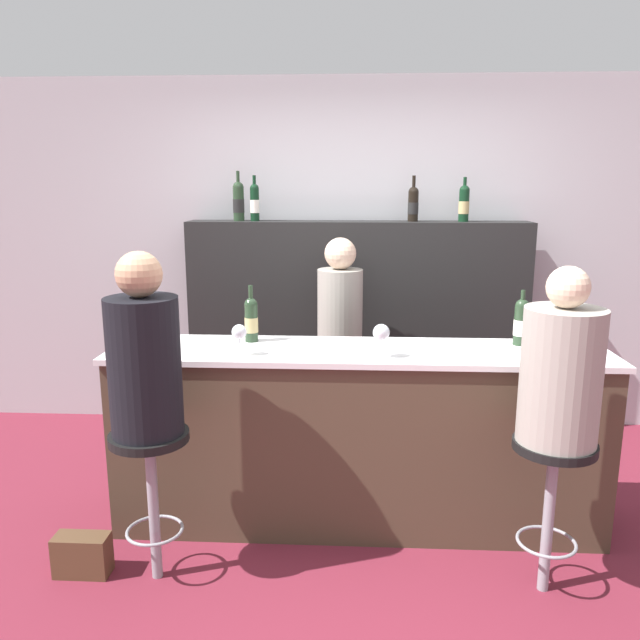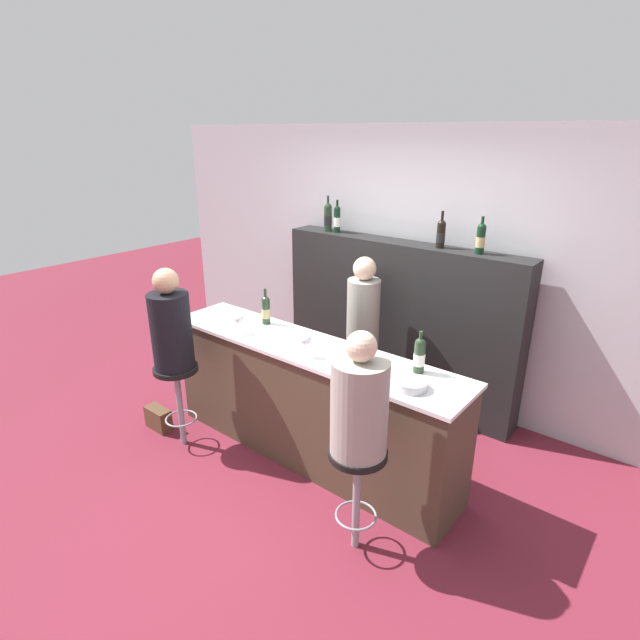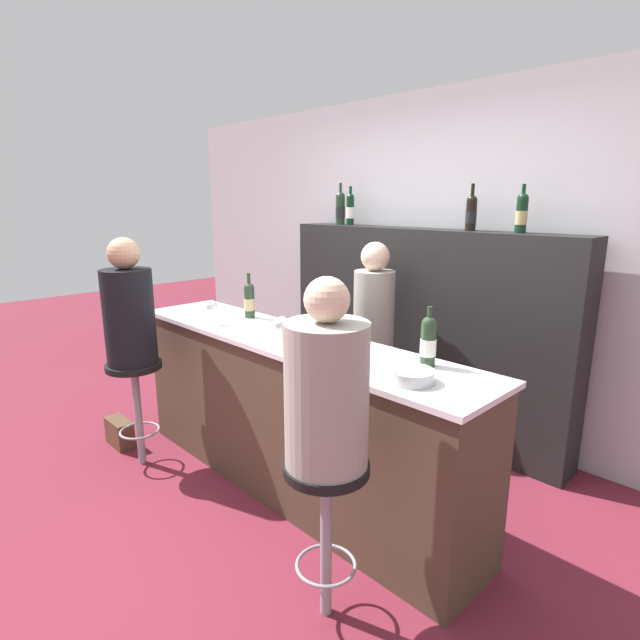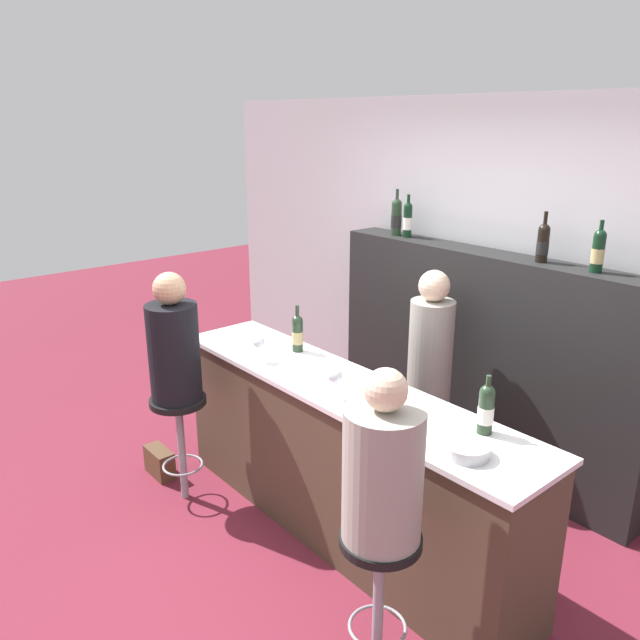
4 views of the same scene
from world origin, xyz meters
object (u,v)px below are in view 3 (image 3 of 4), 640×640
wine_bottle_counter_1 (428,341)px  bar_stool_left (136,386)px  wine_bottle_backbar_3 (522,213)px  bar_stool_right (326,499)px  bartender (373,349)px  wine_bottle_backbar_0 (340,208)px  wine_bottle_backbar_1 (350,209)px  metal_bowl (412,376)px  wine_bottle_counter_0 (249,300)px  guest_seated_left (129,310)px  guest_seated_right (327,388)px  wine_glass_1 (282,324)px  handbag (120,432)px  wine_glass_0 (212,307)px  wine_bottle_backbar_2 (471,212)px

wine_bottle_counter_1 → bar_stool_left: (-1.82, -0.69, -0.55)m
wine_bottle_backbar_3 → bar_stool_right: size_ratio=0.42×
bartender → wine_bottle_backbar_0: bearing=150.9°
wine_bottle_backbar_1 → wine_bottle_counter_1: bearing=-36.5°
wine_bottle_backbar_0 → wine_bottle_backbar_1: wine_bottle_backbar_0 is taller
metal_bowl → wine_bottle_backbar_3: bearing=98.2°
wine_bottle_counter_0 → bartender: (0.47, 0.78, -0.42)m
guest_seated_left → guest_seated_right: size_ratio=1.07×
wine_bottle_backbar_1 → wine_bottle_backbar_3: size_ratio=1.04×
wine_bottle_backbar_0 → wine_glass_1: 1.87m
wine_bottle_backbar_3 → guest_seated_left: bearing=-131.9°
handbag → wine_glass_0: bearing=29.4°
wine_bottle_backbar_1 → wine_bottle_backbar_2: wine_bottle_backbar_1 is taller
bar_stool_left → bar_stool_right: (1.81, 0.00, 0.00)m
wine_bottle_backbar_3 → guest_seated_right: size_ratio=0.40×
wine_bottle_counter_0 → metal_bowl: (1.53, -0.24, -0.10)m
wine_bottle_counter_0 → bartender: bearing=59.0°
bar_stool_left → guest_seated_left: guest_seated_left is taller
wine_glass_1 → wine_bottle_backbar_0: bearing=123.1°
guest_seated_left → bar_stool_right: (1.81, 0.00, -0.52)m
wine_bottle_counter_0 → bar_stool_left: bearing=-117.8°
wine_bottle_counter_1 → handbag: 2.50m
wine_bottle_counter_1 → wine_bottle_backbar_2: (-0.48, 1.19, 0.58)m
wine_bottle_backbar_2 → guest_seated_right: 2.05m
guest_seated_right → handbag: 2.38m
wine_bottle_backbar_1 → bar_stool_right: 2.72m
wine_bottle_backbar_0 → wine_bottle_backbar_3: 1.60m
bartender → wine_glass_0: bearing=-114.2°
wine_bottle_backbar_0 → wine_bottle_counter_0: bearing=-77.2°
wine_bottle_counter_1 → bartender: size_ratio=0.20×
bar_stool_left → handbag: (-0.36, 0.00, -0.47)m
guest_seated_left → wine_bottle_counter_0: bearing=62.2°
wine_bottle_backbar_1 → metal_bowl: size_ratio=1.54×
bar_stool_right → wine_bottle_counter_1: bearing=89.4°
metal_bowl → bar_stool_right: 0.65m
wine_glass_1 → bar_stool_left: size_ratio=0.23×
bar_stool_left → handbag: size_ratio=2.81×
wine_bottle_backbar_3 → guest_seated_left: (-1.69, -1.88, -0.61)m
bartender → handbag: size_ratio=5.75×
wine_bottle_backbar_2 → wine_bottle_counter_1: bearing=-67.9°
guest_seated_right → bartender: guest_seated_right is taller
guest_seated_left → guest_seated_right: (1.81, 0.00, -0.03)m
wine_bottle_backbar_2 → wine_bottle_backbar_1: bearing=180.0°
wine_bottle_backbar_1 → bar_stool_left: bearing=-96.4°
guest_seated_left → bar_stool_left: bearing=180.0°
wine_bottle_backbar_0 → bar_stool_right: size_ratio=0.48×
wine_glass_1 → bartender: bearing=102.0°
wine_bottle_counter_0 → wine_glass_1: bearing=-22.8°
wine_glass_1 → wine_bottle_counter_1: bearing=21.1°
wine_bottle_backbar_3 → bar_stool_left: (-1.69, -1.88, -1.14)m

